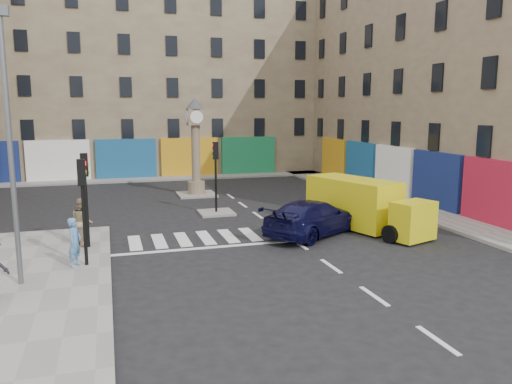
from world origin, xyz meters
name	(u,v)px	position (x,y,z in m)	size (l,w,h in m)	color
ground	(309,251)	(0.00, 0.00, 0.00)	(120.00, 120.00, 0.00)	black
sidewalk_right	(375,196)	(8.70, 10.00, 0.07)	(2.60, 30.00, 0.15)	gray
sidewalk_far	(154,179)	(-4.00, 22.20, 0.07)	(32.00, 2.40, 0.15)	gray
island_near	(216,213)	(-2.00, 8.00, 0.06)	(1.80, 1.80, 0.12)	gray
island_far	(197,194)	(-2.00, 14.00, 0.06)	(2.40, 2.40, 0.12)	gray
building_right	(468,70)	(15.00, 10.00, 8.00)	(10.00, 30.00, 16.00)	#8E7C5D
building_far	(144,74)	(-4.00, 28.00, 8.50)	(32.00, 10.00, 17.00)	gray
traffic_light_left_near	(83,195)	(-8.30, 0.20, 2.62)	(0.28, 0.22, 3.70)	black
traffic_light_left_far	(85,185)	(-8.30, 2.60, 2.62)	(0.28, 0.22, 3.70)	black
traffic_light_island	(216,165)	(-2.00, 8.00, 2.59)	(0.28, 0.22, 3.70)	black
lamp_post	(9,134)	(-10.20, -1.20, 4.79)	(0.50, 0.25, 8.30)	#595B60
clock_pillar	(196,140)	(-2.00, 14.00, 3.55)	(1.20, 1.20, 6.10)	#8E7C5D
navy_sedan	(313,218)	(1.17, 2.34, 0.78)	(2.19, 5.39, 1.56)	black
yellow_van	(363,205)	(3.82, 2.73, 1.13)	(3.76, 6.54, 2.28)	yellow
pedestrian_blue	(75,242)	(-8.64, 0.12, 1.01)	(0.62, 0.41, 1.71)	#5083B7
pedestrian_tan	(82,221)	(-8.50, 2.99, 1.10)	(0.93, 0.72, 1.91)	#97825D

